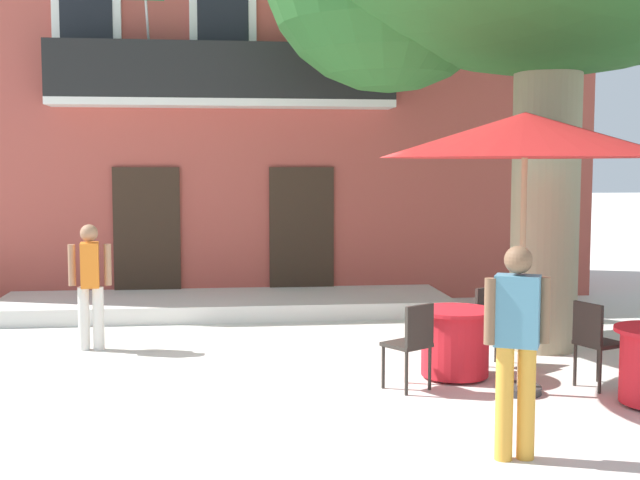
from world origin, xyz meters
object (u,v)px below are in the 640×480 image
(cafe_table_near_tree, at_px, (455,342))
(cafe_chair_near_tree_0, at_px, (412,340))
(pedestrian_near_entrance, at_px, (517,339))
(cafe_umbrella, at_px, (525,136))
(pedestrian_mid_plaza, at_px, (90,280))
(cafe_chair_near_tree_1, at_px, (494,321))
(cafe_chair_middle_1, at_px, (595,338))

(cafe_table_near_tree, relative_size, cafe_chair_near_tree_0, 0.95)
(pedestrian_near_entrance, bearing_deg, cafe_umbrella, 68.50)
(pedestrian_mid_plaza, bearing_deg, pedestrian_near_entrance, -48.04)
(cafe_chair_near_tree_0, relative_size, pedestrian_mid_plaza, 0.57)
(cafe_chair_near_tree_0, height_order, cafe_chair_near_tree_1, same)
(cafe_umbrella, bearing_deg, cafe_table_near_tree, 124.40)
(cafe_chair_near_tree_1, xyz_separation_m, pedestrian_mid_plaza, (-4.77, 1.40, 0.37))
(cafe_table_near_tree, bearing_deg, cafe_chair_middle_1, -24.72)
(cafe_umbrella, height_order, pedestrian_near_entrance, cafe_umbrella)
(cafe_chair_middle_1, bearing_deg, cafe_chair_near_tree_1, 124.04)
(cafe_chair_near_tree_0, height_order, pedestrian_near_entrance, pedestrian_near_entrance)
(cafe_chair_middle_1, xyz_separation_m, cafe_umbrella, (-0.83, -0.10, 2.08))
(cafe_chair_near_tree_1, distance_m, cafe_umbrella, 2.39)
(cafe_table_near_tree, distance_m, pedestrian_near_entrance, 2.60)
(pedestrian_mid_plaza, bearing_deg, cafe_chair_middle_1, -24.21)
(cafe_chair_middle_1, bearing_deg, pedestrian_mid_plaza, 155.79)
(cafe_chair_middle_1, bearing_deg, cafe_chair_near_tree_0, 175.84)
(cafe_chair_middle_1, xyz_separation_m, pedestrian_near_entrance, (-1.55, -1.92, 0.43))
(cafe_chair_near_tree_1, height_order, cafe_umbrella, cafe_umbrella)
(cafe_chair_near_tree_0, bearing_deg, cafe_chair_middle_1, -4.16)
(cafe_chair_near_tree_1, relative_size, pedestrian_mid_plaza, 0.57)
(cafe_table_near_tree, distance_m, cafe_chair_middle_1, 1.46)
(cafe_chair_near_tree_1, distance_m, cafe_chair_middle_1, 1.30)
(cafe_table_near_tree, distance_m, pedestrian_mid_plaza, 4.61)
(pedestrian_near_entrance, bearing_deg, cafe_table_near_tree, 84.68)
(cafe_chair_near_tree_1, bearing_deg, cafe_chair_middle_1, -55.96)
(cafe_chair_near_tree_0, xyz_separation_m, cafe_umbrella, (1.07, -0.24, 2.08))
(cafe_chair_near_tree_0, bearing_deg, cafe_umbrella, -12.42)
(cafe_table_near_tree, xyz_separation_m, cafe_umbrella, (0.48, -0.70, 2.22))
(cafe_umbrella, bearing_deg, cafe_chair_near_tree_0, 167.58)
(cafe_chair_near_tree_0, distance_m, cafe_umbrella, 2.35)
(cafe_table_near_tree, relative_size, pedestrian_mid_plaza, 0.54)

